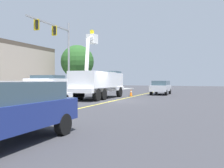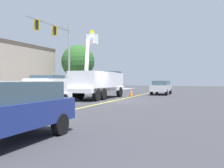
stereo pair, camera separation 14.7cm
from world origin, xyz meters
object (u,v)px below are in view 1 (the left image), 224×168
object	(u,v)px
passing_minivan	(161,87)
traffic_cone_mid_front	(131,93)
traffic_cone_leading	(28,109)
traffic_signal_mast	(59,43)
service_pickup_truck	(33,91)
trailing_sedan	(3,109)
utility_bucket_truck	(99,82)

from	to	relation	value
passing_minivan	traffic_cone_mid_front	distance (m)	5.05
traffic_cone_leading	traffic_signal_mast	distance (m)	16.20
service_pickup_truck	traffic_signal_mast	size ratio (longest dim) A/B	0.69
service_pickup_truck	traffic_signal_mast	xyz separation A→B (m)	(10.19, 6.16, 4.59)
service_pickup_truck	traffic_cone_leading	bearing A→B (deg)	-139.49
service_pickup_truck	traffic_cone_leading	size ratio (longest dim) A/B	6.85
passing_minivan	traffic_cone_mid_front	bearing A→B (deg)	154.95
passing_minivan	trailing_sedan	xyz separation A→B (m)	(-24.78, -2.25, 0.00)
traffic_cone_leading	traffic_cone_mid_front	world-z (taller)	traffic_cone_leading
traffic_cone_leading	traffic_signal_mast	size ratio (longest dim) A/B	0.10
utility_bucket_truck	trailing_sedan	size ratio (longest dim) A/B	1.69
utility_bucket_truck	passing_minivan	bearing A→B (deg)	-22.46
traffic_cone_leading	traffic_cone_mid_front	bearing A→B (deg)	5.39
utility_bucket_truck	trailing_sedan	distance (m)	16.93
passing_minivan	trailing_sedan	world-z (taller)	same
traffic_signal_mast	traffic_cone_leading	bearing A→B (deg)	-146.75
traffic_signal_mast	traffic_cone_mid_front	bearing A→B (deg)	-61.16
traffic_cone_leading	traffic_signal_mast	bearing A→B (deg)	33.25
trailing_sedan	service_pickup_truck	bearing A→B (deg)	38.80
passing_minivan	traffic_cone_leading	xyz separation A→B (m)	(-21.12, 0.56, -0.56)
service_pickup_truck	trailing_sedan	world-z (taller)	service_pickup_truck
passing_minivan	traffic_cone_leading	bearing A→B (deg)	178.47
traffic_cone_leading	traffic_signal_mast	world-z (taller)	traffic_signal_mast
passing_minivan	traffic_signal_mast	world-z (taller)	traffic_signal_mast
service_pickup_truck	traffic_cone_mid_front	size ratio (longest dim) A/B	7.19
traffic_signal_mast	service_pickup_truck	bearing A→B (deg)	-148.84
utility_bucket_truck	traffic_signal_mast	world-z (taller)	traffic_signal_mast
traffic_cone_mid_front	traffic_signal_mast	distance (m)	9.44
traffic_cone_leading	traffic_cone_mid_front	size ratio (longest dim) A/B	1.05
passing_minivan	traffic_cone_mid_front	xyz separation A→B (m)	(-4.55, 2.12, -0.58)
utility_bucket_truck	service_pickup_truck	bearing A→B (deg)	-174.68
traffic_signal_mast	passing_minivan	bearing A→B (deg)	-47.15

